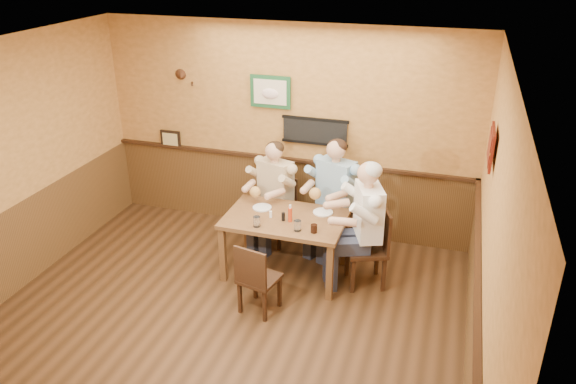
# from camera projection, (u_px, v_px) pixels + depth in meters

# --- Properties ---
(room) EXTENTS (5.02, 5.03, 2.81)m
(room) POSITION_uv_depth(u_px,v_px,m) (225.00, 179.00, 5.19)
(room) COLOR #352010
(room) RESTS_ON ground
(dining_table) EXTENTS (1.40, 0.90, 0.75)m
(dining_table) POSITION_uv_depth(u_px,v_px,m) (285.00, 224.00, 6.58)
(dining_table) COLOR brown
(dining_table) RESTS_ON ground
(chair_back_left) EXTENTS (0.51, 0.51, 0.89)m
(chair_back_left) POSITION_uv_depth(u_px,v_px,m) (276.00, 211.00, 7.36)
(chair_back_left) COLOR #361F11
(chair_back_left) RESTS_ON ground
(chair_back_right) EXTENTS (0.56, 0.56, 0.94)m
(chair_back_right) POSITION_uv_depth(u_px,v_px,m) (335.00, 215.00, 7.20)
(chair_back_right) COLOR #361F11
(chair_back_right) RESTS_ON ground
(chair_right_end) EXTENTS (0.58, 0.58, 0.96)m
(chair_right_end) POSITION_uv_depth(u_px,v_px,m) (366.00, 247.00, 6.44)
(chair_right_end) COLOR #361F11
(chair_right_end) RESTS_ON ground
(chair_near_side) EXTENTS (0.46, 0.46, 0.84)m
(chair_near_side) POSITION_uv_depth(u_px,v_px,m) (259.00, 277.00, 6.00)
(chair_near_side) COLOR #361F11
(chair_near_side) RESTS_ON ground
(diner_tan_shirt) EXTENTS (0.73, 0.73, 1.27)m
(diner_tan_shirt) POSITION_uv_depth(u_px,v_px,m) (276.00, 198.00, 7.28)
(diner_tan_shirt) COLOR beige
(diner_tan_shirt) RESTS_ON ground
(diner_blue_polo) EXTENTS (0.80, 0.80, 1.35)m
(diner_blue_polo) POSITION_uv_depth(u_px,v_px,m) (335.00, 201.00, 7.12)
(diner_blue_polo) COLOR #89B0CE
(diner_blue_polo) RESTS_ON ground
(diner_white_elder) EXTENTS (0.82, 0.82, 1.37)m
(diner_white_elder) POSITION_uv_depth(u_px,v_px,m) (367.00, 232.00, 6.36)
(diner_white_elder) COLOR white
(diner_white_elder) RESTS_ON ground
(water_glass_left) EXTENTS (0.09, 0.09, 0.12)m
(water_glass_left) POSITION_uv_depth(u_px,v_px,m) (257.00, 222.00, 6.31)
(water_glass_left) COLOR white
(water_glass_left) RESTS_ON dining_table
(water_glass_mid) EXTENTS (0.11, 0.11, 0.12)m
(water_glass_mid) POSITION_uv_depth(u_px,v_px,m) (297.00, 226.00, 6.22)
(water_glass_mid) COLOR silver
(water_glass_mid) RESTS_ON dining_table
(cola_tumbler) EXTENTS (0.08, 0.08, 0.10)m
(cola_tumbler) POSITION_uv_depth(u_px,v_px,m) (314.00, 229.00, 6.19)
(cola_tumbler) COLOR black
(cola_tumbler) RESTS_ON dining_table
(hot_sauce_bottle) EXTENTS (0.05, 0.05, 0.19)m
(hot_sauce_bottle) POSITION_uv_depth(u_px,v_px,m) (290.00, 214.00, 6.41)
(hot_sauce_bottle) COLOR red
(hot_sauce_bottle) RESTS_ON dining_table
(salt_shaker) EXTENTS (0.04, 0.04, 0.08)m
(salt_shaker) POSITION_uv_depth(u_px,v_px,m) (271.00, 214.00, 6.52)
(salt_shaker) COLOR white
(salt_shaker) RESTS_ON dining_table
(pepper_shaker) EXTENTS (0.04, 0.04, 0.10)m
(pepper_shaker) POSITION_uv_depth(u_px,v_px,m) (283.00, 217.00, 6.44)
(pepper_shaker) COLOR black
(pepper_shaker) RESTS_ON dining_table
(plate_far_left) EXTENTS (0.30, 0.30, 0.02)m
(plate_far_left) POSITION_uv_depth(u_px,v_px,m) (262.00, 208.00, 6.76)
(plate_far_left) COLOR silver
(plate_far_left) RESTS_ON dining_table
(plate_far_right) EXTENTS (0.26, 0.26, 0.02)m
(plate_far_right) POSITION_uv_depth(u_px,v_px,m) (323.00, 212.00, 6.64)
(plate_far_right) COLOR white
(plate_far_right) RESTS_ON dining_table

